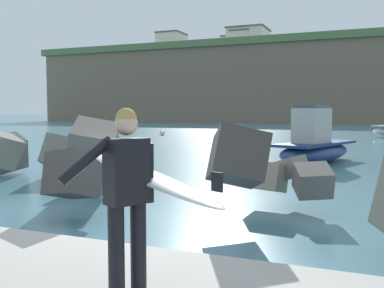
{
  "coord_description": "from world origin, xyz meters",
  "views": [
    {
      "loc": [
        3.94,
        -6.79,
        1.98
      ],
      "look_at": [
        0.93,
        0.5,
        1.4
      ],
      "focal_mm": 41.46,
      "sensor_mm": 36.0,
      "label": 1
    }
  ],
  "objects_px": {
    "station_building_east": "(248,41)",
    "station_building_annex": "(243,43)",
    "surfer_with_board": "(135,187)",
    "station_building_central": "(172,45)",
    "boat_near_left": "(314,145)",
    "mooring_buoy_middle": "(162,133)",
    "station_building_west": "(239,47)"
  },
  "relations": [
    {
      "from": "station_building_east",
      "to": "station_building_annex",
      "type": "xyz_separation_m",
      "value": [
        -1.0,
        -0.99,
        -0.38
      ]
    },
    {
      "from": "surfer_with_board",
      "to": "station_building_central",
      "type": "bearing_deg",
      "value": 114.83
    },
    {
      "from": "boat_near_left",
      "to": "station_building_central",
      "type": "xyz_separation_m",
      "value": [
        -40.2,
        73.07,
        16.14
      ]
    },
    {
      "from": "mooring_buoy_middle",
      "to": "station_building_west",
      "type": "height_order",
      "value": "station_building_west"
    },
    {
      "from": "station_building_west",
      "to": "station_building_annex",
      "type": "distance_m",
      "value": 6.68
    },
    {
      "from": "mooring_buoy_middle",
      "to": "station_building_annex",
      "type": "distance_m",
      "value": 64.12
    },
    {
      "from": "station_building_annex",
      "to": "mooring_buoy_middle",
      "type": "bearing_deg",
      "value": -79.99
    },
    {
      "from": "surfer_with_board",
      "to": "station_building_central",
      "type": "xyz_separation_m",
      "value": [
        -40.27,
        87.04,
        15.53
      ]
    },
    {
      "from": "mooring_buoy_middle",
      "to": "station_building_west",
      "type": "distance_m",
      "value": 70.48
    },
    {
      "from": "mooring_buoy_middle",
      "to": "station_building_west",
      "type": "bearing_deg",
      "value": 101.27
    },
    {
      "from": "mooring_buoy_middle",
      "to": "surfer_with_board",
      "type": "bearing_deg",
      "value": -64.2
    },
    {
      "from": "station_building_central",
      "to": "station_building_east",
      "type": "distance_m",
      "value": 17.01
    },
    {
      "from": "station_building_central",
      "to": "station_building_east",
      "type": "relative_size",
      "value": 0.75
    },
    {
      "from": "station_building_annex",
      "to": "boat_near_left",
      "type": "bearing_deg",
      "value": -72.02
    },
    {
      "from": "station_building_west",
      "to": "station_building_annex",
      "type": "height_order",
      "value": "station_building_west"
    },
    {
      "from": "boat_near_left",
      "to": "mooring_buoy_middle",
      "type": "height_order",
      "value": "boat_near_left"
    },
    {
      "from": "mooring_buoy_middle",
      "to": "station_building_annex",
      "type": "xyz_separation_m",
      "value": [
        -10.77,
        61.04,
        16.43
      ]
    },
    {
      "from": "boat_near_left",
      "to": "mooring_buoy_middle",
      "type": "bearing_deg",
      "value": 133.1
    },
    {
      "from": "boat_near_left",
      "to": "station_building_east",
      "type": "bearing_deg",
      "value": 107.09
    },
    {
      "from": "station_building_central",
      "to": "station_building_east",
      "type": "xyz_separation_m",
      "value": [
        16.59,
        3.75,
        0.23
      ]
    },
    {
      "from": "station_building_central",
      "to": "boat_near_left",
      "type": "bearing_deg",
      "value": -61.18
    },
    {
      "from": "station_building_east",
      "to": "station_building_annex",
      "type": "relative_size",
      "value": 1.25
    },
    {
      "from": "station_building_west",
      "to": "mooring_buoy_middle",
      "type": "bearing_deg",
      "value": -78.73
    },
    {
      "from": "station_building_east",
      "to": "mooring_buoy_middle",
      "type": "bearing_deg",
      "value": -81.04
    },
    {
      "from": "boat_near_left",
      "to": "station_building_west",
      "type": "height_order",
      "value": "station_building_west"
    },
    {
      "from": "boat_near_left",
      "to": "station_building_annex",
      "type": "xyz_separation_m",
      "value": [
        -24.61,
        75.82,
        15.99
      ]
    },
    {
      "from": "station_building_central",
      "to": "station_building_annex",
      "type": "distance_m",
      "value": 15.83
    },
    {
      "from": "mooring_buoy_middle",
      "to": "station_building_annex",
      "type": "bearing_deg",
      "value": 100.01
    },
    {
      "from": "surfer_with_board",
      "to": "station_building_west",
      "type": "relative_size",
      "value": 0.26
    },
    {
      "from": "station_building_central",
      "to": "mooring_buoy_middle",
      "type": "bearing_deg",
      "value": -65.66
    },
    {
      "from": "boat_near_left",
      "to": "mooring_buoy_middle",
      "type": "distance_m",
      "value": 20.25
    },
    {
      "from": "boat_near_left",
      "to": "station_building_central",
      "type": "distance_m",
      "value": 84.95
    }
  ]
}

